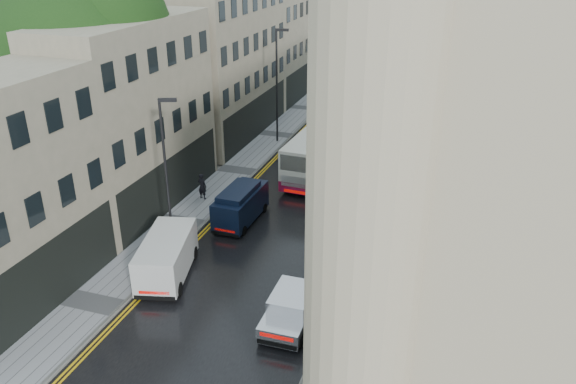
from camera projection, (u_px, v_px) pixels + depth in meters
The scene contains 15 objects.
road at pixel (317, 182), 38.00m from camera, with size 9.00×85.00×0.02m, color black.
left_sidewalk at pixel (238, 171), 39.65m from camera, with size 2.70×85.00×0.12m, color gray.
right_sidewalk at pixel (397, 191), 36.44m from camera, with size 1.80×85.00×0.12m, color slate.
old_shop_row at pixel (202, 76), 40.37m from camera, with size 4.50×56.00×12.00m, color gray, non-canonical shape.
modern_block at pixel (493, 99), 30.86m from camera, with size 8.00×40.00×14.00m, color tan, non-canonical shape.
tree_near at pixel (75, 93), 32.21m from camera, with size 10.56×10.56×13.89m, color black, non-canonical shape.
tree_far at pixel (187, 62), 43.65m from camera, with size 9.24×9.24×12.46m, color black, non-canonical shape.
cream_bus at pixel (293, 160), 37.40m from camera, with size 2.55×11.23×3.06m, color silver, non-canonical shape.
white_lorry at pixel (376, 113), 45.02m from camera, with size 2.48×8.27×4.34m, color silver, non-canonical shape.
silver_hatchback at pixel (262, 323), 22.91m from camera, with size 1.76×4.03×1.51m, color silver, non-canonical shape.
white_van at pixel (138, 275), 25.62m from camera, with size 2.00×4.66×2.11m, color silver, non-canonical shape.
navy_van at pixel (216, 213), 31.25m from camera, with size 1.74×4.36×2.22m, color black, non-canonical shape.
pedestrian at pixel (202, 186), 34.98m from camera, with size 0.61×0.40×1.68m, color black.
lamp_post_near at pixel (166, 176), 28.47m from camera, with size 0.89×0.20×7.95m, color black, non-canonical shape.
lamp_post_far at pixel (277, 87), 43.40m from camera, with size 0.99×0.22×8.77m, color black, non-canonical shape.
Camera 1 is at (9.06, -6.21, 15.19)m, focal length 35.00 mm.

